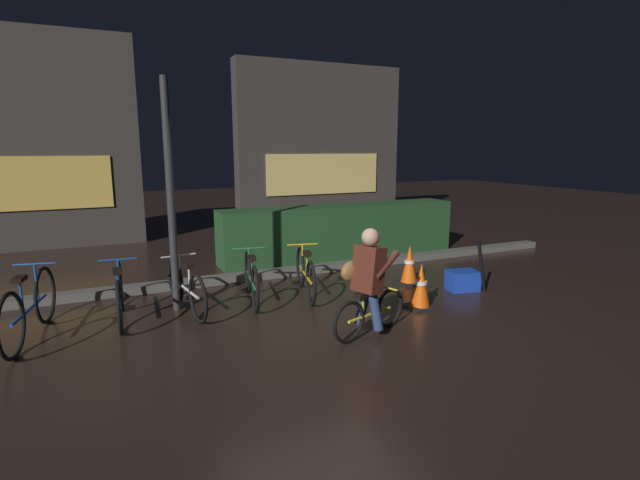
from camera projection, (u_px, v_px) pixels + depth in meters
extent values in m
plane|color=black|center=(326.00, 320.00, 5.95)|extent=(40.00, 40.00, 0.00)
cube|color=#56544F|center=(269.00, 274.00, 7.90)|extent=(12.00, 0.24, 0.12)
cube|color=#214723|center=(341.00, 231.00, 9.36)|extent=(4.80, 0.70, 1.02)
cube|color=#383330|center=(31.00, 141.00, 9.82)|extent=(4.17, 0.50, 4.49)
cube|color=#E5B751|center=(34.00, 183.00, 9.74)|extent=(2.92, 0.04, 1.10)
cube|color=#383330|center=(320.00, 145.00, 13.28)|extent=(4.78, 0.50, 4.36)
cube|color=#F2D172|center=(324.00, 174.00, 13.19)|extent=(3.35, 0.04, 1.10)
cylinder|color=#2D2D33|center=(171.00, 198.00, 6.07)|extent=(0.10, 0.10, 2.98)
torus|color=black|center=(45.00, 295.00, 5.81)|extent=(0.19, 0.70, 0.70)
torus|color=black|center=(11.00, 326.00, 4.80)|extent=(0.19, 0.70, 0.70)
cylinder|color=#19479E|center=(30.00, 309.00, 5.31)|extent=(0.25, 1.04, 0.04)
cylinder|color=#19479E|center=(21.00, 297.00, 5.10)|extent=(0.03, 0.03, 0.40)
cube|color=black|center=(19.00, 279.00, 5.06)|extent=(0.14, 0.22, 0.05)
cylinder|color=#19479E|center=(36.00, 283.00, 5.54)|extent=(0.03, 0.03, 0.45)
cylinder|color=#19479E|center=(34.00, 264.00, 5.50)|extent=(0.46, 0.12, 0.02)
torus|color=black|center=(120.00, 286.00, 6.33)|extent=(0.08, 0.64, 0.64)
torus|color=black|center=(119.00, 307.00, 5.46)|extent=(0.08, 0.64, 0.64)
cylinder|color=#19479E|center=(120.00, 296.00, 5.89)|extent=(0.08, 0.95, 0.04)
cylinder|color=#19479E|center=(119.00, 285.00, 5.71)|extent=(0.03, 0.03, 0.36)
cube|color=black|center=(117.00, 271.00, 5.67)|extent=(0.11, 0.20, 0.05)
cylinder|color=#19479E|center=(119.00, 275.00, 6.09)|extent=(0.03, 0.03, 0.40)
cylinder|color=#19479E|center=(118.00, 260.00, 6.06)|extent=(0.46, 0.05, 0.02)
torus|color=black|center=(176.00, 281.00, 6.58)|extent=(0.13, 0.63, 0.63)
torus|color=black|center=(198.00, 298.00, 5.81)|extent=(0.13, 0.63, 0.63)
cylinder|color=silver|center=(186.00, 289.00, 6.20)|extent=(0.17, 0.93, 0.04)
cylinder|color=silver|center=(189.00, 279.00, 6.03)|extent=(0.03, 0.03, 0.35)
cube|color=black|center=(189.00, 265.00, 6.00)|extent=(0.13, 0.21, 0.05)
cylinder|color=silver|center=(179.00, 270.00, 6.37)|extent=(0.03, 0.03, 0.39)
cylinder|color=silver|center=(179.00, 256.00, 6.33)|extent=(0.46, 0.09, 0.02)
torus|color=black|center=(248.00, 271.00, 7.07)|extent=(0.16, 0.62, 0.62)
torus|color=black|center=(255.00, 289.00, 6.19)|extent=(0.16, 0.62, 0.62)
cylinder|color=#236B38|center=(251.00, 280.00, 6.63)|extent=(0.21, 0.92, 0.04)
cylinder|color=#236B38|center=(252.00, 270.00, 6.44)|extent=(0.03, 0.03, 0.35)
cube|color=black|center=(252.00, 258.00, 6.41)|extent=(0.14, 0.21, 0.05)
cylinder|color=#236B38|center=(249.00, 262.00, 6.84)|extent=(0.03, 0.03, 0.39)
cylinder|color=#236B38|center=(249.00, 248.00, 6.80)|extent=(0.46, 0.11, 0.02)
torus|color=black|center=(300.00, 267.00, 7.35)|extent=(0.19, 0.62, 0.62)
torus|color=black|center=(311.00, 283.00, 6.46)|extent=(0.19, 0.62, 0.62)
cylinder|color=gold|center=(305.00, 274.00, 6.91)|extent=(0.25, 0.91, 0.04)
cylinder|color=gold|center=(307.00, 265.00, 6.72)|extent=(0.03, 0.03, 0.35)
cube|color=black|center=(307.00, 253.00, 6.68)|extent=(0.14, 0.22, 0.05)
cylinder|color=gold|center=(302.00, 257.00, 7.12)|extent=(0.03, 0.03, 0.39)
cylinder|color=gold|center=(302.00, 245.00, 7.08)|extent=(0.45, 0.13, 0.02)
cube|color=black|center=(420.00, 307.00, 6.42)|extent=(0.36, 0.36, 0.03)
cone|color=#EA560F|center=(421.00, 285.00, 6.36)|extent=(0.26, 0.26, 0.58)
cylinder|color=white|center=(421.00, 283.00, 6.36)|extent=(0.16, 0.16, 0.05)
cube|color=black|center=(409.00, 282.00, 7.57)|extent=(0.36, 0.36, 0.03)
cone|color=#EA560F|center=(409.00, 264.00, 7.51)|extent=(0.26, 0.26, 0.59)
cylinder|color=white|center=(410.00, 262.00, 7.50)|extent=(0.16, 0.16, 0.05)
cube|color=#193DB7|center=(462.00, 280.00, 7.19)|extent=(0.50, 0.41, 0.30)
torus|color=black|center=(389.00, 308.00, 5.69)|extent=(0.47, 0.19, 0.48)
torus|color=black|center=(349.00, 322.00, 5.21)|extent=(0.47, 0.19, 0.48)
cylinder|color=gold|center=(370.00, 315.00, 5.45)|extent=(0.68, 0.26, 0.04)
cylinder|color=gold|center=(363.00, 306.00, 5.34)|extent=(0.03, 0.03, 0.26)
cube|color=black|center=(363.00, 295.00, 5.32)|extent=(0.22, 0.16, 0.05)
cylinder|color=gold|center=(381.00, 299.00, 5.55)|extent=(0.03, 0.03, 0.30)
cylinder|color=gold|center=(381.00, 286.00, 5.52)|extent=(0.17, 0.44, 0.02)
cylinder|color=navy|center=(362.00, 308.00, 5.50)|extent=(0.17, 0.23, 0.42)
cylinder|color=navy|center=(376.00, 312.00, 5.35)|extent=(0.17, 0.23, 0.42)
cube|color=#512319|center=(369.00, 269.00, 5.32)|extent=(0.35, 0.39, 0.54)
sphere|color=tan|center=(370.00, 237.00, 5.27)|extent=(0.20, 0.20, 0.20)
cylinder|color=#512319|center=(368.00, 261.00, 5.50)|extent=(0.40, 0.20, 0.29)
cylinder|color=#512319|center=(386.00, 265.00, 5.30)|extent=(0.40, 0.20, 0.29)
ellipsoid|color=brown|center=(352.00, 271.00, 5.43)|extent=(0.35, 0.25, 0.24)
cylinder|color=black|center=(482.00, 267.00, 6.97)|extent=(0.32, 0.16, 0.82)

